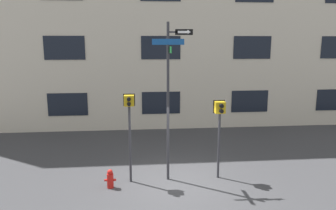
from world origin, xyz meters
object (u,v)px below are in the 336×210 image
at_px(street_sign_pole, 170,89).
at_px(pedestrian_signal_right, 220,118).
at_px(fire_hydrant, 110,179).
at_px(pedestrian_signal_left, 129,115).

xyz_separation_m(street_sign_pole, pedestrian_signal_right, (1.67, -0.02, -0.97)).
bearing_deg(fire_hydrant, pedestrian_signal_left, 32.46).
bearing_deg(street_sign_pole, fire_hydrant, -166.13).
distance_m(street_sign_pole, pedestrian_signal_right, 1.93).
height_order(pedestrian_signal_left, fire_hydrant, pedestrian_signal_left).
relative_size(street_sign_pole, pedestrian_signal_left, 1.76).
distance_m(pedestrian_signal_left, pedestrian_signal_right, 2.98).
relative_size(street_sign_pole, pedestrian_signal_right, 1.94).
relative_size(pedestrian_signal_left, fire_hydrant, 4.80).
relative_size(street_sign_pole, fire_hydrant, 8.47).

